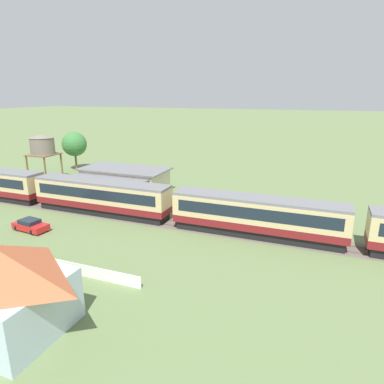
{
  "coord_description": "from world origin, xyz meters",
  "views": [
    {
      "loc": [
        6.67,
        -33.53,
        14.56
      ],
      "look_at": [
        -8.23,
        4.79,
        2.68
      ],
      "focal_mm": 32.0,
      "sensor_mm": 36.0,
      "label": 1
    }
  ],
  "objects_px": {
    "station_building": "(125,180)",
    "water_tower": "(42,145)",
    "yard_tree_1": "(74,144)",
    "parked_car_red": "(31,225)",
    "passenger_train": "(175,205)"
  },
  "relations": [
    {
      "from": "passenger_train",
      "to": "station_building",
      "type": "xyz_separation_m",
      "value": [
        -12.51,
        9.43,
        -0.45
      ]
    },
    {
      "from": "passenger_train",
      "to": "water_tower",
      "type": "bearing_deg",
      "value": 160.93
    },
    {
      "from": "parked_car_red",
      "to": "yard_tree_1",
      "type": "relative_size",
      "value": 0.57
    },
    {
      "from": "station_building",
      "to": "parked_car_red",
      "type": "bearing_deg",
      "value": -94.99
    },
    {
      "from": "water_tower",
      "to": "parked_car_red",
      "type": "xyz_separation_m",
      "value": [
        14.36,
        -17.45,
        -5.64
      ]
    },
    {
      "from": "water_tower",
      "to": "station_building",
      "type": "bearing_deg",
      "value": -1.36
    },
    {
      "from": "passenger_train",
      "to": "water_tower",
      "type": "relative_size",
      "value": 9.51
    },
    {
      "from": "water_tower",
      "to": "yard_tree_1",
      "type": "bearing_deg",
      "value": 99.75
    },
    {
      "from": "station_building",
      "to": "water_tower",
      "type": "bearing_deg",
      "value": 178.64
    },
    {
      "from": "parked_car_red",
      "to": "yard_tree_1",
      "type": "bearing_deg",
      "value": 126.66
    },
    {
      "from": "parked_car_red",
      "to": "yard_tree_1",
      "type": "xyz_separation_m",
      "value": [
        -16.05,
        27.26,
        4.46
      ]
    },
    {
      "from": "passenger_train",
      "to": "parked_car_red",
      "type": "relative_size",
      "value": 18.14
    },
    {
      "from": "water_tower",
      "to": "yard_tree_1",
      "type": "height_order",
      "value": "water_tower"
    },
    {
      "from": "station_building",
      "to": "parked_car_red",
      "type": "relative_size",
      "value": 3.13
    },
    {
      "from": "passenger_train",
      "to": "yard_tree_1",
      "type": "bearing_deg",
      "value": 146.87
    }
  ]
}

